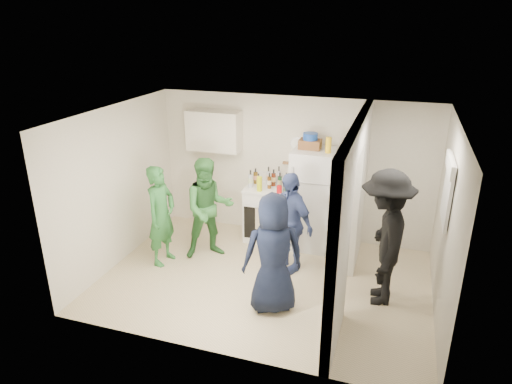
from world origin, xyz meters
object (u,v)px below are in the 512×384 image
at_px(yellow_cup_stack_top, 328,145).
at_px(person_green_center, 209,209).
at_px(person_denim, 290,222).
at_px(blue_bowl, 310,136).
at_px(fridge, 313,199).
at_px(stove, 270,213).
at_px(person_green_left, 161,216).
at_px(person_navy, 273,254).
at_px(wicker_basket, 310,144).
at_px(person_nook, 384,238).

xyz_separation_m(yellow_cup_stack_top, person_green_center, (-1.74, -0.76, -1.00)).
bearing_deg(person_denim, blue_bowl, 119.09).
bearing_deg(person_denim, fridge, 112.44).
xyz_separation_m(stove, person_green_left, (-1.39, -1.32, 0.32)).
xyz_separation_m(blue_bowl, person_denim, (-0.08, -0.93, -1.12)).
relative_size(yellow_cup_stack_top, person_navy, 0.15).
bearing_deg(person_green_center, yellow_cup_stack_top, -9.43).
bearing_deg(blue_bowl, yellow_cup_stack_top, -25.11).
relative_size(wicker_basket, person_denim, 0.22).
relative_size(yellow_cup_stack_top, person_denim, 0.16).
bearing_deg(blue_bowl, stove, -178.27).
bearing_deg(stove, fridge, -2.25).
xyz_separation_m(wicker_basket, person_green_center, (-1.42, -0.91, -0.95)).
height_order(blue_bowl, yellow_cup_stack_top, blue_bowl).
relative_size(yellow_cup_stack_top, person_green_center, 0.15).
bearing_deg(person_navy, person_green_left, -45.11).
distance_m(person_green_left, person_denim, 2.01).
xyz_separation_m(stove, person_denim, (0.58, -0.91, 0.31)).
height_order(person_navy, person_nook, person_nook).
height_order(wicker_basket, person_denim, wicker_basket).
distance_m(person_denim, person_nook, 1.48).
bearing_deg(fridge, yellow_cup_stack_top, -24.44).
bearing_deg(wicker_basket, person_nook, -45.75).
bearing_deg(person_nook, fridge, -141.64).
distance_m(fridge, person_navy, 1.97).
distance_m(person_green_center, person_denim, 1.34).
bearing_deg(fridge, blue_bowl, 153.43).
bearing_deg(person_nook, person_denim, -111.62).
bearing_deg(person_navy, blue_bowl, -117.40).
height_order(blue_bowl, person_navy, blue_bowl).
height_order(person_green_center, person_denim, person_green_center).
bearing_deg(person_green_center, blue_bowl, -0.39).
bearing_deg(fridge, person_green_center, -150.57).
xyz_separation_m(person_green_left, person_green_center, (0.63, 0.43, 0.03)).
distance_m(fridge, person_denim, 0.90).
bearing_deg(person_green_left, person_nook, -82.88).
relative_size(wicker_basket, yellow_cup_stack_top, 1.40).
distance_m(stove, person_denim, 1.12).
xyz_separation_m(fridge, person_nook, (1.22, -1.31, 0.10)).
relative_size(yellow_cup_stack_top, person_green_left, 0.15).
distance_m(blue_bowl, person_nook, 2.13).
relative_size(stove, fridge, 0.57).
height_order(blue_bowl, person_green_left, blue_bowl).
height_order(wicker_basket, person_nook, person_nook).
height_order(yellow_cup_stack_top, person_green_left, yellow_cup_stack_top).
relative_size(blue_bowl, yellow_cup_stack_top, 0.96).
relative_size(yellow_cup_stack_top, person_nook, 0.13).
bearing_deg(stove, person_green_left, -136.47).
xyz_separation_m(stove, blue_bowl, (0.66, 0.02, 1.43)).
height_order(stove, person_nook, person_nook).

